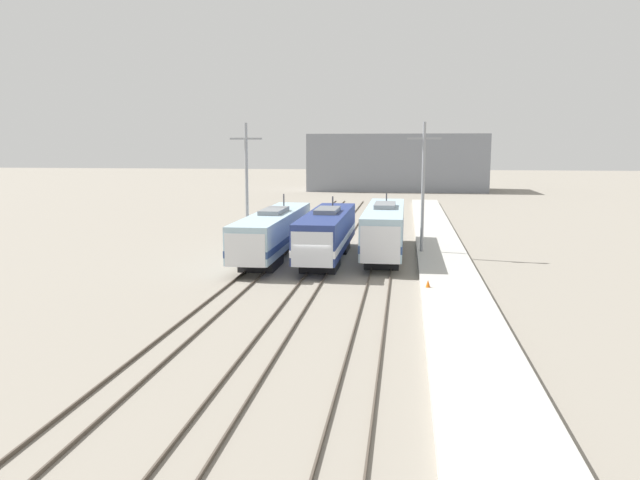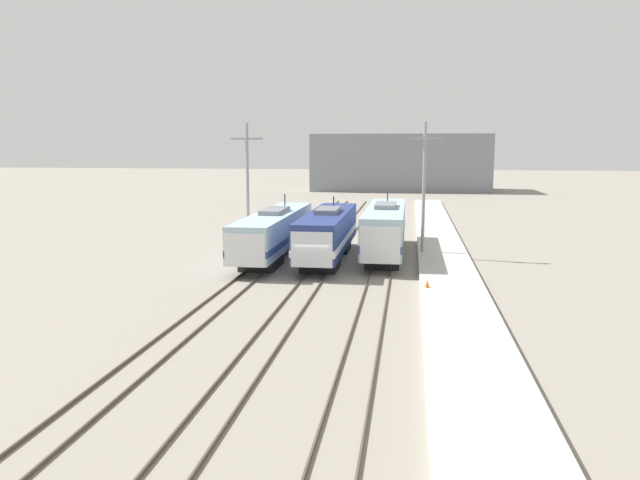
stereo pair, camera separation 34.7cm
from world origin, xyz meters
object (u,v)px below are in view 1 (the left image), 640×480
(locomotive_far_right, at_px, (384,230))
(locomotive_far_left, at_px, (273,233))
(locomotive_center, at_px, (326,234))
(catenary_tower_left, at_px, (247,184))
(traffic_cone, at_px, (428,284))
(catenary_tower_right, at_px, (423,186))

(locomotive_far_right, bearing_deg, locomotive_far_left, -169.16)
(locomotive_center, bearing_deg, locomotive_far_right, 28.08)
(locomotive_center, height_order, locomotive_far_right, locomotive_far_right)
(locomotive_far_left, height_order, locomotive_center, locomotive_far_left)
(locomotive_far_right, distance_m, catenary_tower_left, 12.20)
(locomotive_far_left, xyz_separation_m, traffic_cone, (12.09, -11.10, -1.38))
(catenary_tower_right, bearing_deg, locomotive_center, -158.55)
(locomotive_far_left, bearing_deg, locomotive_center, -8.57)
(locomotive_center, xyz_separation_m, traffic_cone, (7.62, -10.43, -1.46))
(catenary_tower_left, bearing_deg, locomotive_far_right, -2.81)
(catenary_tower_right, bearing_deg, traffic_cone, -89.65)
(locomotive_far_right, height_order, traffic_cone, locomotive_far_right)
(locomotive_far_left, distance_m, traffic_cone, 16.47)
(locomotive_far_left, height_order, catenary_tower_left, catenary_tower_left)
(traffic_cone, bearing_deg, locomotive_center, 126.14)
(catenary_tower_left, height_order, catenary_tower_right, same)
(locomotive_far_right, bearing_deg, traffic_cone, -76.24)
(traffic_cone, bearing_deg, locomotive_far_left, 137.44)
(locomotive_far_left, relative_size, catenary_tower_right, 1.73)
(locomotive_center, distance_m, traffic_cone, 12.99)
(catenary_tower_right, distance_m, traffic_cone, 14.34)
(locomotive_center, distance_m, catenary_tower_right, 8.90)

